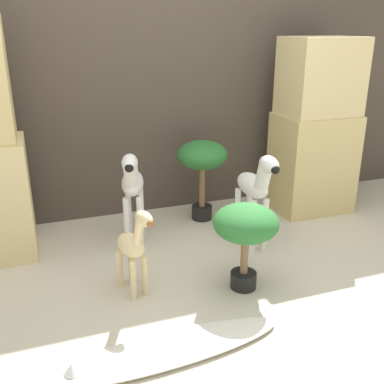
# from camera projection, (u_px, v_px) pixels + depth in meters

# --- Properties ---
(ground_plane) EXTENTS (14.00, 14.00, 0.00)m
(ground_plane) POSITION_uv_depth(u_px,v_px,m) (225.00, 310.00, 2.46)
(ground_plane) COLOR beige
(wall_back) EXTENTS (6.40, 0.08, 2.20)m
(wall_back) POSITION_uv_depth(u_px,v_px,m) (148.00, 75.00, 3.45)
(wall_back) COLOR #473D33
(wall_back) RESTS_ON ground_plane
(rock_pillar_right) EXTENTS (0.60, 0.45, 1.38)m
(rock_pillar_right) POSITION_uv_depth(u_px,v_px,m) (315.00, 130.00, 3.59)
(rock_pillar_right) COLOR #D1B775
(rock_pillar_right) RESTS_ON ground_plane
(zebra_right) EXTENTS (0.15, 0.49, 0.71)m
(zebra_right) POSITION_uv_depth(u_px,v_px,m) (256.00, 187.00, 3.01)
(zebra_right) COLOR white
(zebra_right) RESTS_ON ground_plane
(zebra_left) EXTENTS (0.24, 0.50, 0.71)m
(zebra_left) POSITION_uv_depth(u_px,v_px,m) (132.00, 185.00, 3.05)
(zebra_left) COLOR white
(zebra_left) RESTS_ON ground_plane
(giraffe_figurine) EXTENTS (0.20, 0.36, 0.56)m
(giraffe_figurine) POSITION_uv_depth(u_px,v_px,m) (133.00, 246.00, 2.52)
(giraffe_figurine) COLOR beige
(giraffe_figurine) RESTS_ON ground_plane
(potted_palm_front) EXTENTS (0.39, 0.39, 0.64)m
(potted_palm_front) POSITION_uv_depth(u_px,v_px,m) (202.00, 160.00, 3.45)
(potted_palm_front) COLOR black
(potted_palm_front) RESTS_ON ground_plane
(potted_palm_back) EXTENTS (0.38, 0.38, 0.52)m
(potted_palm_back) POSITION_uv_depth(u_px,v_px,m) (246.00, 228.00, 2.54)
(potted_palm_back) COLOR black
(potted_palm_back) RESTS_ON ground_plane
(surfboard) EXTENTS (1.23, 0.32, 0.08)m
(surfboard) POSITION_uv_depth(u_px,v_px,m) (162.00, 351.00, 2.13)
(surfboard) COLOR silver
(surfboard) RESTS_ON ground_plane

